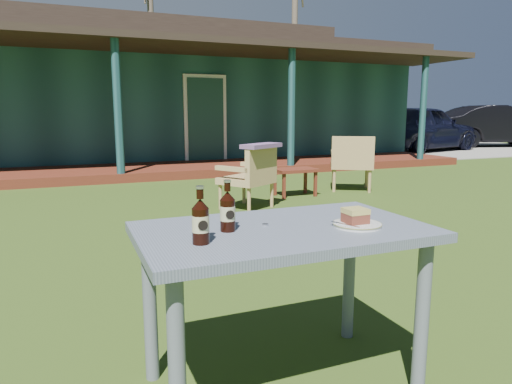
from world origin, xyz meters
name	(u,v)px	position (x,y,z in m)	size (l,w,h in m)	color
ground	(191,271)	(0.00, 0.00, 0.00)	(80.00, 80.00, 0.00)	#334916
pavilion	(99,96)	(0.00, 9.39, 1.61)	(15.80, 8.30, 3.45)	#193F42
gravel_strip	(436,149)	(10.50, 8.50, 0.01)	(9.00, 6.00, 0.02)	gray
tree_mid	(151,33)	(3.00, 18.50, 4.75)	(0.28, 0.28, 9.50)	brown
tree_right	(295,20)	(9.50, 17.00, 5.50)	(0.28, 0.28, 11.00)	brown
car_near	(421,128)	(9.31, 7.94, 0.72)	(1.70, 4.23, 1.44)	black
car_far	(495,126)	(13.16, 8.52, 0.72)	(1.52, 4.37, 1.44)	black
cafe_table	(283,250)	(0.00, -1.60, 0.62)	(1.20, 0.70, 0.72)	slate
plate	(357,224)	(0.29, -1.71, 0.73)	(0.20, 0.20, 0.01)	silver
cake_slice	(355,215)	(0.29, -1.70, 0.77)	(0.09, 0.09, 0.06)	brown
fork	(345,225)	(0.23, -1.72, 0.74)	(0.01, 0.14, 0.00)	silver
cola_bottle_near	(228,211)	(-0.24, -1.57, 0.80)	(0.06, 0.06, 0.21)	black
cola_bottle_far	(201,221)	(-0.38, -1.71, 0.81)	(0.06, 0.07, 0.21)	black
bottle_cap	(265,225)	(-0.06, -1.55, 0.72)	(0.03, 0.03, 0.01)	silver
armchair_left	(251,175)	(1.26, 1.93, 0.43)	(0.77, 0.76, 0.77)	tan
armchair_right	(352,160)	(3.20, 2.62, 0.47)	(0.83, 0.82, 0.84)	tan
floral_throw	(261,146)	(1.34, 1.80, 0.80)	(0.59, 0.22, 0.05)	#6E4C79
side_table	(295,173)	(2.18, 2.53, 0.34)	(0.60, 0.40, 0.40)	#5A2315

